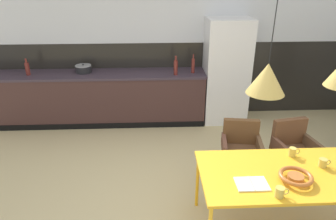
% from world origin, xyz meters
% --- Properties ---
extents(ground_plane, '(9.11, 9.11, 0.00)m').
position_xyz_m(ground_plane, '(0.00, 0.00, 0.00)').
color(ground_plane, tan).
extents(back_wall_splashback_dark, '(7.01, 0.12, 1.36)m').
position_xyz_m(back_wall_splashback_dark, '(0.00, 2.80, 0.68)').
color(back_wall_splashback_dark, black).
rests_on(back_wall_splashback_dark, ground).
extents(back_wall_panel_upper, '(7.01, 0.12, 1.36)m').
position_xyz_m(back_wall_panel_upper, '(0.00, 2.80, 2.04)').
color(back_wall_panel_upper, silver).
rests_on(back_wall_panel_upper, back_wall_splashback_dark).
extents(kitchen_counter, '(3.97, 0.63, 0.92)m').
position_xyz_m(kitchen_counter, '(-1.39, 2.44, 0.46)').
color(kitchen_counter, '#3E2724').
rests_on(kitchen_counter, ground).
extents(refrigerator_column, '(0.75, 0.60, 1.82)m').
position_xyz_m(refrigerator_column, '(0.98, 2.44, 0.91)').
color(refrigerator_column, silver).
rests_on(refrigerator_column, ground).
extents(dining_table, '(1.73, 0.88, 0.72)m').
position_xyz_m(dining_table, '(1.01, -0.27, 0.68)').
color(dining_table, gold).
rests_on(dining_table, ground).
extents(armchair_far_side, '(0.54, 0.53, 0.78)m').
position_xyz_m(armchair_far_side, '(0.81, 0.67, 0.50)').
color(armchair_far_side, brown).
rests_on(armchair_far_side, ground).
extents(armchair_by_stool, '(0.56, 0.55, 0.79)m').
position_xyz_m(armchair_by_stool, '(1.48, 0.64, 0.50)').
color(armchair_by_stool, brown).
rests_on(armchair_by_stool, ground).
extents(fruit_bowl, '(0.31, 0.31, 0.07)m').
position_xyz_m(fruit_bowl, '(1.02, -0.40, 0.77)').
color(fruit_bowl, '#B2662D').
rests_on(fruit_bowl, dining_table).
extents(open_book, '(0.30, 0.21, 0.02)m').
position_xyz_m(open_book, '(0.60, -0.43, 0.73)').
color(open_book, white).
rests_on(open_book, dining_table).
extents(mug_white_ceramic, '(0.13, 0.08, 0.10)m').
position_xyz_m(mug_white_ceramic, '(0.79, -0.61, 0.77)').
color(mug_white_ceramic, gold).
rests_on(mug_white_ceramic, dining_table).
extents(mug_dark_espresso, '(0.12, 0.07, 0.10)m').
position_xyz_m(mug_dark_espresso, '(1.17, 0.02, 0.77)').
color(mug_dark_espresso, gold).
rests_on(mug_dark_espresso, dining_table).
extents(mug_wide_latte, '(0.12, 0.08, 0.09)m').
position_xyz_m(mug_wide_latte, '(1.40, -0.18, 0.77)').
color(mug_wide_latte, gold).
rests_on(mug_wide_latte, dining_table).
extents(cooking_pot, '(0.27, 0.27, 0.15)m').
position_xyz_m(cooking_pot, '(-1.50, 2.50, 0.98)').
color(cooking_pot, black).
rests_on(cooking_pot, kitchen_counter).
extents(bottle_wine_green, '(0.07, 0.07, 0.33)m').
position_xyz_m(bottle_wine_green, '(0.08, 2.29, 1.05)').
color(bottle_wine_green, maroon).
rests_on(bottle_wine_green, kitchen_counter).
extents(bottle_spice_small, '(0.06, 0.06, 0.32)m').
position_xyz_m(bottle_spice_small, '(0.39, 2.39, 1.05)').
color(bottle_spice_small, maroon).
rests_on(bottle_spice_small, kitchen_counter).
extents(bottle_vinegar_dark, '(0.07, 0.07, 0.28)m').
position_xyz_m(bottle_vinegar_dark, '(-2.41, 2.39, 1.03)').
color(bottle_vinegar_dark, maroon).
rests_on(bottle_vinegar_dark, kitchen_counter).
extents(pendant_lamp_over_table_near, '(0.33, 0.33, 1.11)m').
position_xyz_m(pendant_lamp_over_table_near, '(0.66, -0.27, 1.69)').
color(pendant_lamp_over_table_near, black).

